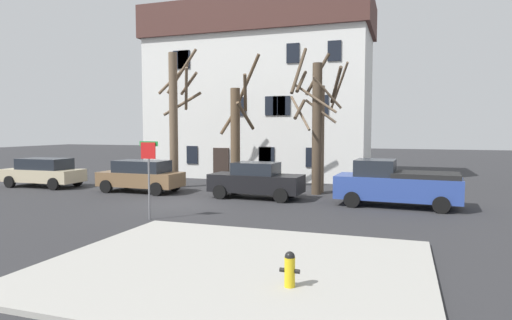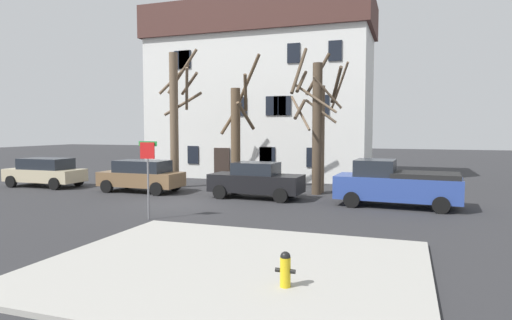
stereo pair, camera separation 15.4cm
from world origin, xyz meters
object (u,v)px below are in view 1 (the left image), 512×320
Objects in this scene: tree_bare_mid at (237,133)px; fire_hydrant at (290,269)px; car_beige_wagon at (44,172)px; pickup_truck_blue at (396,184)px; bicycle_leaning at (165,179)px; car_brown_wagon at (141,176)px; tree_bare_far at (316,121)px; street_sign_pole at (149,165)px; tree_bare_end at (321,131)px; tree_bare_near at (175,114)px; building_main at (259,91)px; car_black_sedan at (256,180)px.

fire_hydrant is (6.45, -13.56, -2.64)m from tree_bare_mid.
pickup_truck_blue is (19.37, -0.09, 0.10)m from car_beige_wagon.
fire_hydrant is at bearing -99.45° from pickup_truck_blue.
car_brown_wagon is at bearing -86.36° from bicycle_leaning.
tree_bare_far is 2.64× the size of street_sign_pole.
tree_bare_end is 1.47× the size of car_beige_wagon.
tree_bare_far is 1.14× the size of tree_bare_end.
tree_bare_near reaches higher than street_sign_pole.
building_main is 9.42m from tree_bare_end.
car_beige_wagon is at bearing 147.19° from fire_hydrant.
building_main reaches higher than tree_bare_near.
tree_bare_far is at bearing 42.84° from car_black_sedan.
car_black_sedan reaches higher than car_beige_wagon.
tree_bare_mid is 15.24m from fire_hydrant.
pickup_truck_blue is (8.31, -2.36, -2.17)m from tree_bare_mid.
car_black_sedan is at bearing -0.09° from car_brown_wagon.
car_brown_wagon is 2.82m from bicycle_leaning.
tree_bare_end is at bearing 74.94° from tree_bare_far.
tree_bare_near is 1.18× the size of tree_bare_end.
pickup_truck_blue reaches higher than bicycle_leaning.
tree_bare_mid is at bearing -0.51° from tree_bare_near.
car_brown_wagon is 0.84× the size of pickup_truck_blue.
building_main reaches higher than fire_hydrant.
tree_bare_mid is 5.58m from car_brown_wagon.
street_sign_pole is (-4.57, -8.26, -1.74)m from tree_bare_far.
car_beige_wagon is 1.03× the size of car_brown_wagon.
car_brown_wagon is 7.49m from street_sign_pole.
car_brown_wagon is 6.03× the size of fire_hydrant.
bicycle_leaning is at bearing 153.24° from tree_bare_near.
tree_bare_near is at bearing 158.02° from car_black_sedan.
tree_bare_far is 9.60m from street_sign_pole.
tree_bare_near is at bearing 113.00° from street_sign_pole.
car_brown_wagon is 15.81m from fire_hydrant.
tree_bare_end is at bearing 47.53° from car_black_sedan.
street_sign_pole is (-6.70, 5.32, 1.52)m from fire_hydrant.
building_main is 8.14m from tree_bare_near.
tree_bare_mid is at bearing 129.94° from car_black_sedan.
pickup_truck_blue is at bearing -15.85° from tree_bare_mid.
street_sign_pole reaches higher than fire_hydrant.
tree_bare_near is at bearing 70.14° from car_brown_wagon.
fire_hydrant is (7.68, -21.10, -5.52)m from building_main.
building_main reaches higher than bicycle_leaning.
tree_bare_mid is 4.36m from tree_bare_far.
tree_bare_mid is at bearing 88.25° from street_sign_pole.
bicycle_leaning is (-1.00, 0.50, -3.80)m from tree_bare_near.
street_sign_pole is (3.51, -8.27, -2.14)m from tree_bare_near.
car_black_sedan is (12.94, 0.03, 0.00)m from car_beige_wagon.
car_brown_wagon reaches higher than bicycle_leaning.
pickup_truck_blue is at bearing 34.46° from street_sign_pole.
car_black_sedan is at bearing 70.44° from street_sign_pole.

